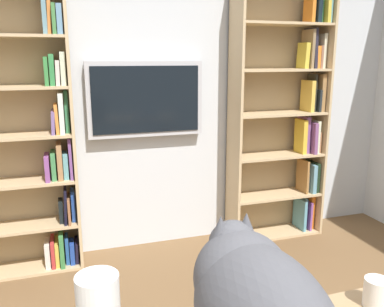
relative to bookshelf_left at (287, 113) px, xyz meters
name	(u,v)px	position (x,y,z in m)	size (l,w,h in m)	color
wall_back	(150,85)	(1.17, -0.17, 0.25)	(4.52, 0.06, 2.70)	silver
bookshelf_left	(287,113)	(0.00, 0.00, 0.00)	(0.84, 0.28, 2.20)	tan
bookshelf_right	(22,140)	(2.14, 0.00, -0.10)	(0.92, 0.28, 2.05)	tan
wall_mounted_tv	(146,99)	(1.22, -0.08, 0.15)	(0.91, 0.07, 0.59)	#B7B7BC
cat	(256,306)	(1.42, 2.25, -0.14)	(0.31, 0.67, 0.38)	#4C4C51
coffee_mug	(376,293)	(0.92, 2.12, -0.28)	(0.08, 0.08, 0.10)	white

